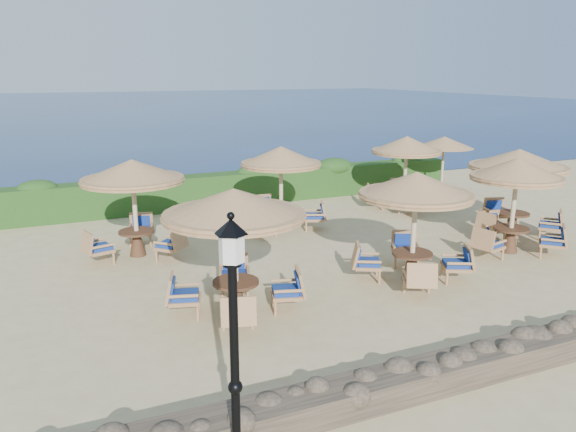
{
  "coord_description": "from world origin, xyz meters",
  "views": [
    {
      "loc": [
        -6.62,
        -12.6,
        4.91
      ],
      "look_at": [
        -1.09,
        0.15,
        1.3
      ],
      "focal_mm": 35.0,
      "sensor_mm": 36.0,
      "label": 1
    }
  ],
  "objects_px": {
    "cafe_set_1": "(415,208)",
    "cafe_set_5": "(406,162)",
    "cafe_set_4": "(281,172)",
    "cafe_set_6": "(517,173)",
    "extra_parasol": "(444,142)",
    "cafe_set_3": "(133,188)",
    "lamp_post": "(235,361)",
    "cafe_set_2": "(515,188)",
    "cafe_set_0": "(234,227)"
  },
  "relations": [
    {
      "from": "cafe_set_3",
      "to": "cafe_set_6",
      "type": "height_order",
      "value": "same"
    },
    {
      "from": "cafe_set_1",
      "to": "cafe_set_3",
      "type": "relative_size",
      "value": 1.0
    },
    {
      "from": "cafe_set_2",
      "to": "cafe_set_3",
      "type": "xyz_separation_m",
      "value": [
        -9.55,
        3.81,
        0.07
      ]
    },
    {
      "from": "cafe_set_0",
      "to": "cafe_set_2",
      "type": "height_order",
      "value": "same"
    },
    {
      "from": "cafe_set_1",
      "to": "cafe_set_5",
      "type": "bearing_deg",
      "value": 56.67
    },
    {
      "from": "cafe_set_1",
      "to": "cafe_set_6",
      "type": "distance_m",
      "value": 5.5
    },
    {
      "from": "cafe_set_2",
      "to": "cafe_set_3",
      "type": "height_order",
      "value": "same"
    },
    {
      "from": "cafe_set_3",
      "to": "cafe_set_5",
      "type": "distance_m",
      "value": 9.93
    },
    {
      "from": "lamp_post",
      "to": "cafe_set_2",
      "type": "distance_m",
      "value": 11.17
    },
    {
      "from": "extra_parasol",
      "to": "cafe_set_6",
      "type": "relative_size",
      "value": 0.83
    },
    {
      "from": "cafe_set_0",
      "to": "cafe_set_5",
      "type": "xyz_separation_m",
      "value": [
        8.5,
        6.26,
        -0.12
      ]
    },
    {
      "from": "lamp_post",
      "to": "cafe_set_5",
      "type": "distance_m",
      "value": 14.76
    },
    {
      "from": "cafe_set_3",
      "to": "cafe_set_4",
      "type": "relative_size",
      "value": 1.02
    },
    {
      "from": "cafe_set_0",
      "to": "cafe_set_1",
      "type": "relative_size",
      "value": 1.03
    },
    {
      "from": "extra_parasol",
      "to": "cafe_set_4",
      "type": "height_order",
      "value": "cafe_set_4"
    },
    {
      "from": "extra_parasol",
      "to": "lamp_post",
      "type": "bearing_deg",
      "value": -136.4
    },
    {
      "from": "cafe_set_2",
      "to": "cafe_set_5",
      "type": "xyz_separation_m",
      "value": [
        0.24,
        5.43,
        -0.09
      ]
    },
    {
      "from": "cafe_set_1",
      "to": "cafe_set_3",
      "type": "xyz_separation_m",
      "value": [
        -5.75,
        4.53,
        0.1
      ]
    },
    {
      "from": "cafe_set_2",
      "to": "cafe_set_6",
      "type": "relative_size",
      "value": 0.93
    },
    {
      "from": "cafe_set_1",
      "to": "cafe_set_0",
      "type": "bearing_deg",
      "value": -178.6
    },
    {
      "from": "lamp_post",
      "to": "cafe_set_1",
      "type": "relative_size",
      "value": 1.18
    },
    {
      "from": "cafe_set_2",
      "to": "cafe_set_5",
      "type": "relative_size",
      "value": 0.95
    },
    {
      "from": "cafe_set_2",
      "to": "cafe_set_4",
      "type": "relative_size",
      "value": 0.97
    },
    {
      "from": "cafe_set_0",
      "to": "cafe_set_5",
      "type": "distance_m",
      "value": 10.56
    },
    {
      "from": "extra_parasol",
      "to": "cafe_set_2",
      "type": "relative_size",
      "value": 0.9
    },
    {
      "from": "extra_parasol",
      "to": "cafe_set_2",
      "type": "bearing_deg",
      "value": -113.26
    },
    {
      "from": "lamp_post",
      "to": "cafe_set_6",
      "type": "distance_m",
      "value": 12.96
    },
    {
      "from": "extra_parasol",
      "to": "cafe_set_5",
      "type": "bearing_deg",
      "value": -155.89
    },
    {
      "from": "cafe_set_4",
      "to": "cafe_set_6",
      "type": "height_order",
      "value": "same"
    },
    {
      "from": "lamp_post",
      "to": "cafe_set_6",
      "type": "height_order",
      "value": "lamp_post"
    },
    {
      "from": "extra_parasol",
      "to": "cafe_set_5",
      "type": "xyz_separation_m",
      "value": [
        -2.59,
        -1.16,
        -0.43
      ]
    },
    {
      "from": "lamp_post",
      "to": "extra_parasol",
      "type": "bearing_deg",
      "value": 43.6
    },
    {
      "from": "cafe_set_4",
      "to": "cafe_set_3",
      "type": "bearing_deg",
      "value": -169.51
    },
    {
      "from": "cafe_set_0",
      "to": "cafe_set_3",
      "type": "relative_size",
      "value": 1.04
    },
    {
      "from": "cafe_set_4",
      "to": "cafe_set_6",
      "type": "distance_m",
      "value": 7.13
    },
    {
      "from": "cafe_set_3",
      "to": "cafe_set_5",
      "type": "height_order",
      "value": "same"
    },
    {
      "from": "extra_parasol",
      "to": "cafe_set_5",
      "type": "distance_m",
      "value": 2.87
    },
    {
      "from": "cafe_set_2",
      "to": "cafe_set_5",
      "type": "bearing_deg",
      "value": 87.45
    },
    {
      "from": "cafe_set_3",
      "to": "cafe_set_4",
      "type": "xyz_separation_m",
      "value": [
        4.61,
        0.85,
        -0.06
      ]
    },
    {
      "from": "cafe_set_5",
      "to": "extra_parasol",
      "type": "bearing_deg",
      "value": 24.11
    },
    {
      "from": "cafe_set_4",
      "to": "lamp_post",
      "type": "bearing_deg",
      "value": -115.6
    },
    {
      "from": "cafe_set_0",
      "to": "cafe_set_3",
      "type": "distance_m",
      "value": 4.82
    },
    {
      "from": "cafe_set_0",
      "to": "cafe_set_1",
      "type": "bearing_deg",
      "value": 1.4
    },
    {
      "from": "cafe_set_3",
      "to": "cafe_set_5",
      "type": "bearing_deg",
      "value": 9.35
    },
    {
      "from": "cafe_set_5",
      "to": "cafe_set_6",
      "type": "relative_size",
      "value": 0.97
    },
    {
      "from": "cafe_set_1",
      "to": "cafe_set_2",
      "type": "bearing_deg",
      "value": 10.74
    },
    {
      "from": "cafe_set_1",
      "to": "cafe_set_5",
      "type": "distance_m",
      "value": 7.36
    },
    {
      "from": "extra_parasol",
      "to": "cafe_set_4",
      "type": "xyz_separation_m",
      "value": [
        -7.77,
        -1.92,
        -0.33
      ]
    },
    {
      "from": "lamp_post",
      "to": "cafe_set_4",
      "type": "xyz_separation_m",
      "value": [
        4.83,
        10.08,
        0.29
      ]
    },
    {
      "from": "cafe_set_0",
      "to": "cafe_set_1",
      "type": "distance_m",
      "value": 4.46
    }
  ]
}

